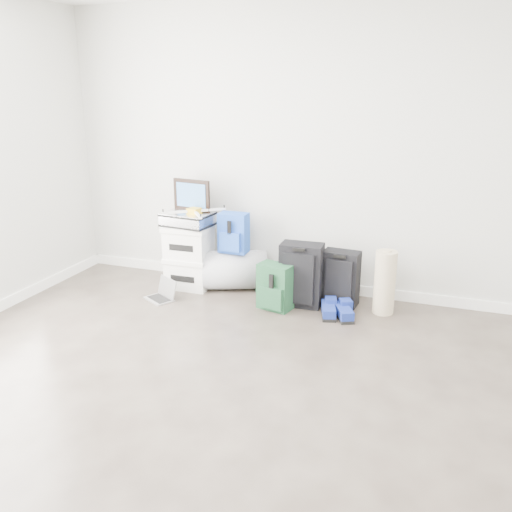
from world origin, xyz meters
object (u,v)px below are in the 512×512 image
at_px(duffel_bag, 235,270).
at_px(laptop, 162,294).
at_px(briefcase, 188,219).
at_px(carry_on, 340,278).
at_px(boxes_stack, 189,256).
at_px(large_suitcase, 301,275).

xyz_separation_m(duffel_bag, laptop, (-0.55, -0.50, -0.15)).
relative_size(briefcase, carry_on, 0.89).
bearing_deg(duffel_bag, laptop, -159.28).
bearing_deg(briefcase, duffel_bag, 19.31).
bearing_deg(carry_on, briefcase, -173.58).
distance_m(boxes_stack, large_suitcase, 1.18).
distance_m(briefcase, laptop, 0.77).
bearing_deg(large_suitcase, carry_on, 18.72).
distance_m(carry_on, laptop, 1.68).
bearing_deg(large_suitcase, laptop, -168.97).
bearing_deg(duffel_bag, briefcase, 171.44).
xyz_separation_m(duffel_bag, large_suitcase, (0.73, -0.20, 0.10)).
distance_m(briefcase, carry_on, 1.58).
xyz_separation_m(large_suitcase, laptop, (-1.28, -0.30, -0.25)).
height_order(briefcase, duffel_bag, briefcase).
xyz_separation_m(duffel_bag, carry_on, (1.07, -0.07, 0.06)).
distance_m(boxes_stack, duffel_bag, 0.47).
height_order(briefcase, large_suitcase, briefcase).
height_order(large_suitcase, carry_on, large_suitcase).
height_order(duffel_bag, carry_on, carry_on).
bearing_deg(briefcase, large_suitcase, 1.53).
distance_m(duffel_bag, large_suitcase, 0.76).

